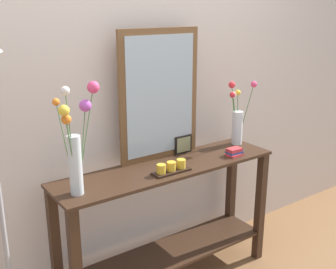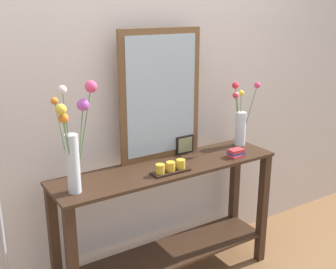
% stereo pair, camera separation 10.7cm
% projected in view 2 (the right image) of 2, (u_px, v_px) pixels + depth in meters
% --- Properties ---
extents(wall_back, '(6.40, 0.08, 2.70)m').
position_uv_depth(wall_back, '(142.00, 80.00, 2.73)').
color(wall_back, beige).
rests_on(wall_back, ground).
extents(console_table, '(1.50, 0.38, 0.85)m').
position_uv_depth(console_table, '(168.00, 214.00, 2.73)').
color(console_table, '#382316').
rests_on(console_table, ground).
extents(mirror_leaning, '(0.58, 0.03, 0.84)m').
position_uv_depth(mirror_leaning, '(161.00, 95.00, 2.66)').
color(mirror_leaning, brown).
rests_on(mirror_leaning, console_table).
extents(tall_vase_left, '(0.24, 0.20, 0.60)m').
position_uv_depth(tall_vase_left, '(74.00, 141.00, 2.18)').
color(tall_vase_left, silver).
rests_on(tall_vase_left, console_table).
extents(vase_right, '(0.16, 0.21, 0.47)m').
position_uv_depth(vase_right, '(240.00, 120.00, 2.99)').
color(vase_right, silver).
rests_on(vase_right, console_table).
extents(candle_tray, '(0.24, 0.09, 0.07)m').
position_uv_depth(candle_tray, '(171.00, 168.00, 2.52)').
color(candle_tray, black).
rests_on(candle_tray, console_table).
extents(picture_frame_small, '(0.14, 0.01, 0.13)m').
position_uv_depth(picture_frame_small, '(185.00, 145.00, 2.84)').
color(picture_frame_small, black).
rests_on(picture_frame_small, console_table).
extents(book_stack, '(0.12, 0.09, 0.05)m').
position_uv_depth(book_stack, '(236.00, 153.00, 2.79)').
color(book_stack, '#C63338').
rests_on(book_stack, console_table).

